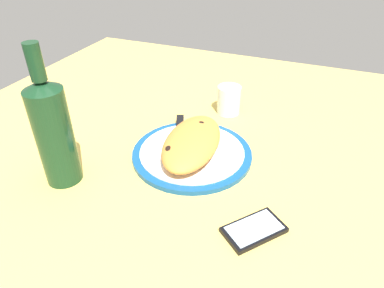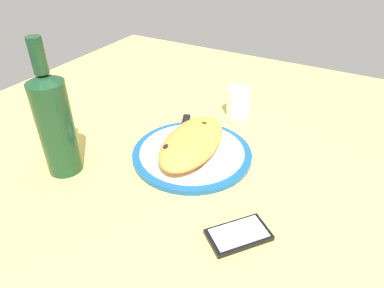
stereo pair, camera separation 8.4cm
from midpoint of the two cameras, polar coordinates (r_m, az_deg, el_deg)
ground_plane at (r=86.87cm, az=2.77°, el=-2.84°), size 150.00×150.00×3.00cm
plate at (r=85.55cm, az=2.81°, el=-1.64°), size 29.58×29.58×1.52cm
calzone at (r=84.06cm, az=2.82°, el=0.42°), size 26.45×15.38×5.13cm
fork at (r=83.98cm, az=6.15°, el=-1.76°), size 15.72×3.76×0.40cm
knife at (r=91.95cm, az=1.24°, el=2.15°), size 21.23×10.41×1.20cm
smartphone at (r=67.52cm, az=11.37°, el=-14.64°), size 13.06×12.37×1.16cm
water_glass at (r=103.36cm, az=9.95°, el=6.51°), size 6.83×6.83×8.38cm
wine_bottle at (r=78.90cm, az=-18.94°, el=3.30°), size 7.85×7.85×31.24cm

